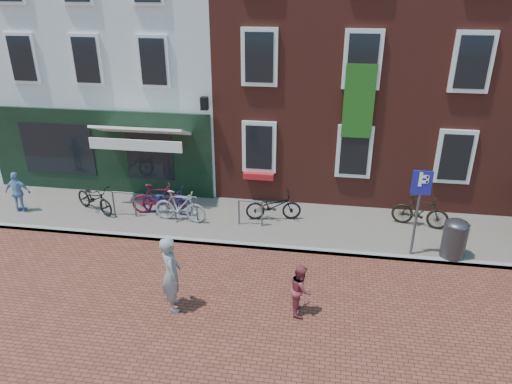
% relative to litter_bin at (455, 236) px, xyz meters
% --- Properties ---
extents(ground, '(80.00, 80.00, 0.00)m').
position_rel_litter_bin_xyz_m(ground, '(-6.14, -0.30, -0.70)').
color(ground, brown).
extents(sidewalk, '(24.00, 3.00, 0.10)m').
position_rel_litter_bin_xyz_m(sidewalk, '(-5.14, 1.20, -0.65)').
color(sidewalk, slate).
rests_on(sidewalk, ground).
extents(building_stucco, '(8.00, 8.00, 9.00)m').
position_rel_litter_bin_xyz_m(building_stucco, '(-11.14, 6.70, 3.80)').
color(building_stucco, silver).
rests_on(building_stucco, ground).
extents(building_brick_mid, '(6.00, 8.00, 10.00)m').
position_rel_litter_bin_xyz_m(building_brick_mid, '(-4.14, 6.70, 4.30)').
color(building_brick_mid, maroon).
rests_on(building_brick_mid, ground).
extents(building_brick_right, '(6.00, 8.00, 10.00)m').
position_rel_litter_bin_xyz_m(building_brick_right, '(1.86, 6.70, 4.30)').
color(building_brick_right, maroon).
rests_on(building_brick_right, ground).
extents(litter_bin, '(0.63, 0.63, 1.16)m').
position_rel_litter_bin_xyz_m(litter_bin, '(0.00, 0.00, 0.00)').
color(litter_bin, '#3D3D40').
rests_on(litter_bin, sidewalk).
extents(parking_sign, '(0.50, 0.08, 2.43)m').
position_rel_litter_bin_xyz_m(parking_sign, '(-1.07, -0.06, 1.07)').
color(parking_sign, '#4C4C4F').
rests_on(parking_sign, sidewalk).
extents(woman, '(0.67, 0.78, 1.82)m').
position_rel_litter_bin_xyz_m(woman, '(-6.75, -3.11, 0.21)').
color(woman, gray).
rests_on(woman, ground).
extents(boy, '(0.51, 0.63, 1.21)m').
position_rel_litter_bin_xyz_m(boy, '(-3.88, -2.83, -0.09)').
color(boy, '#8E353D').
rests_on(boy, ground).
extents(cafe_person, '(0.81, 0.41, 1.34)m').
position_rel_litter_bin_xyz_m(cafe_person, '(-13.08, 0.70, 0.07)').
color(cafe_person, '#80A2D1').
rests_on(cafe_person, sidewalk).
extents(bicycle_0, '(1.79, 1.31, 0.89)m').
position_rel_litter_bin_xyz_m(bicycle_0, '(-10.71, 1.08, -0.15)').
color(bicycle_0, black).
rests_on(bicycle_0, sidewalk).
extents(bicycle_1, '(1.71, 0.80, 0.99)m').
position_rel_litter_bin_xyz_m(bicycle_1, '(-8.66, 1.27, -0.10)').
color(bicycle_1, maroon).
rests_on(bicycle_1, sidewalk).
extents(bicycle_2, '(1.72, 0.65, 0.89)m').
position_rel_litter_bin_xyz_m(bicycle_2, '(-8.35, 1.26, -0.15)').
color(bicycle_2, navy).
rests_on(bicycle_2, sidewalk).
extents(bicycle_3, '(1.69, 0.62, 0.99)m').
position_rel_litter_bin_xyz_m(bicycle_3, '(-7.81, 0.84, -0.10)').
color(bicycle_3, gray).
rests_on(bicycle_3, sidewalk).
extents(bicycle_4, '(1.78, 0.89, 0.89)m').
position_rel_litter_bin_xyz_m(bicycle_4, '(-5.00, 1.40, -0.15)').
color(bicycle_4, black).
rests_on(bicycle_4, sidewalk).
extents(bicycle_5, '(1.72, 0.84, 0.99)m').
position_rel_litter_bin_xyz_m(bicycle_5, '(-0.61, 1.62, -0.10)').
color(bicycle_5, black).
rests_on(bicycle_5, sidewalk).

